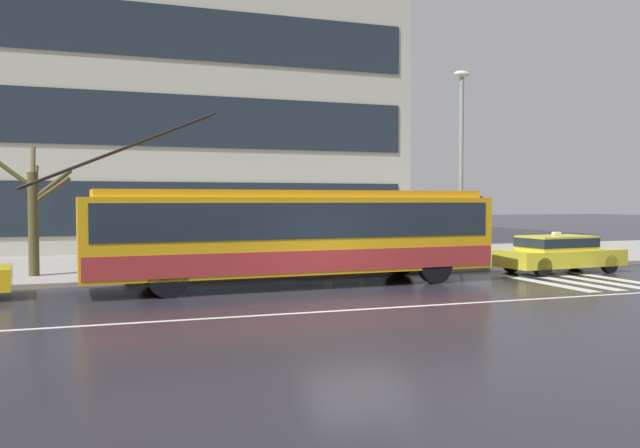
% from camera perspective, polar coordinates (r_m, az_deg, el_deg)
% --- Properties ---
extents(ground_plane, '(160.00, 160.00, 0.00)m').
position_cam_1_polar(ground_plane, '(16.13, 3.21, -6.71)').
color(ground_plane, '#24222B').
extents(sidewalk_slab, '(80.00, 10.00, 0.14)m').
position_cam_1_polar(sidewalk_slab, '(25.52, -5.33, -3.31)').
color(sidewalk_slab, gray).
rests_on(sidewalk_slab, ground_plane).
extents(crosswalk_stripe_edge_near, '(0.44, 4.40, 0.01)m').
position_cam_1_polar(crosswalk_stripe_edge_near, '(20.74, 18.85, -4.84)').
color(crosswalk_stripe_edge_near, beige).
rests_on(crosswalk_stripe_edge_near, ground_plane).
extents(crosswalk_stripe_inner_a, '(0.44, 4.40, 0.01)m').
position_cam_1_polar(crosswalk_stripe_inner_a, '(21.30, 20.76, -4.69)').
color(crosswalk_stripe_inner_a, beige).
rests_on(crosswalk_stripe_inner_a, ground_plane).
extents(crosswalk_stripe_center, '(0.44, 4.40, 0.01)m').
position_cam_1_polar(crosswalk_stripe_center, '(21.89, 22.58, -4.53)').
color(crosswalk_stripe_center, beige).
rests_on(crosswalk_stripe_center, ground_plane).
extents(crosswalk_stripe_inner_b, '(0.44, 4.40, 0.01)m').
position_cam_1_polar(crosswalk_stripe_inner_b, '(22.49, 24.29, -4.38)').
color(crosswalk_stripe_inner_b, beige).
rests_on(crosswalk_stripe_inner_b, ground_plane).
extents(lane_centre_line, '(72.00, 0.14, 0.01)m').
position_cam_1_polar(lane_centre_line, '(15.04, 4.96, -7.35)').
color(lane_centre_line, silver).
rests_on(lane_centre_line, ground_plane).
extents(trolleybus, '(13.25, 3.00, 4.84)m').
position_cam_1_polar(trolleybus, '(18.92, -2.18, -0.77)').
color(trolleybus, gold).
rests_on(trolleybus, ground_plane).
extents(taxi_ahead_of_bus, '(4.49, 2.04, 1.39)m').
position_cam_1_polar(taxi_ahead_of_bus, '(23.67, 20.09, -2.32)').
color(taxi_ahead_of_bus, yellow).
rests_on(taxi_ahead_of_bus, ground_plane).
extents(pedestrian_at_shelter, '(1.33, 1.33, 2.02)m').
position_cam_1_polar(pedestrian_at_shelter, '(21.69, 1.00, 0.16)').
color(pedestrian_at_shelter, '#4F4F4D').
rests_on(pedestrian_at_shelter, sidewalk_slab).
extents(pedestrian_approaching_curb, '(1.07, 1.07, 2.04)m').
position_cam_1_polar(pedestrian_approaching_curb, '(24.08, 3.76, 0.35)').
color(pedestrian_approaching_curb, '#5E5849').
rests_on(pedestrian_approaching_curb, sidewalk_slab).
extents(pedestrian_walking_past, '(1.14, 1.14, 1.97)m').
position_cam_1_polar(pedestrian_walking_past, '(22.90, 0.72, 0.30)').
color(pedestrian_walking_past, navy).
rests_on(pedestrian_walking_past, sidewalk_slab).
extents(street_lamp, '(0.60, 0.32, 6.90)m').
position_cam_1_polar(street_lamp, '(23.83, 12.21, 6.22)').
color(street_lamp, gray).
rests_on(street_lamp, sidewalk_slab).
extents(street_tree_bare, '(2.31, 1.47, 4.04)m').
position_cam_1_polar(street_tree_bare, '(21.92, -23.64, 1.11)').
color(street_tree_bare, '#4D4528').
rests_on(street_tree_bare, sidewalk_slab).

